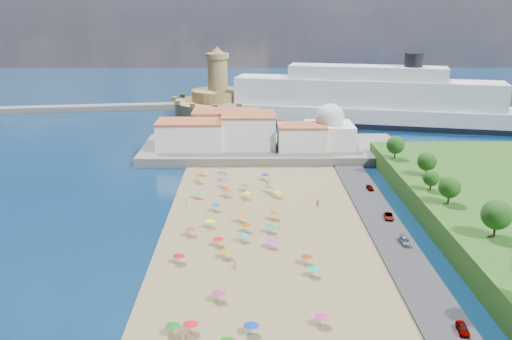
{
  "coord_description": "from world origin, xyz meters",
  "views": [
    {
      "loc": [
        2.22,
        -121.27,
        50.91
      ],
      "look_at": [
        4.0,
        25.0,
        8.0
      ],
      "focal_mm": 40.0,
      "sensor_mm": 36.0,
      "label": 1
    }
  ],
  "objects": [
    {
      "name": "waterfront_buildings",
      "position": [
        -3.05,
        73.64,
        7.88
      ],
      "size": [
        57.0,
        29.0,
        11.0
      ],
      "color": "silver",
      "rests_on": "terrace"
    },
    {
      "name": "terrace",
      "position": [
        10.0,
        73.0,
        1.5
      ],
      "size": [
        90.0,
        36.0,
        3.0
      ],
      "primitive_type": "cube",
      "color": "#59544C",
      "rests_on": "ground"
    },
    {
      "name": "ground",
      "position": [
        0.0,
        0.0,
        0.0
      ],
      "size": [
        700.0,
        700.0,
        0.0
      ],
      "primitive_type": "plane",
      "color": "#071938",
      "rests_on": "ground"
    },
    {
      "name": "domed_building",
      "position": [
        30.0,
        71.0,
        8.97
      ],
      "size": [
        16.0,
        16.0,
        15.0
      ],
      "color": "silver",
      "rests_on": "terrace"
    },
    {
      "name": "jetty",
      "position": [
        -12.0,
        108.0,
        1.2
      ],
      "size": [
        18.0,
        70.0,
        2.4
      ],
      "primitive_type": "cube",
      "color": "#59544C",
      "rests_on": "ground"
    },
    {
      "name": "cruise_ship",
      "position": [
        52.51,
        122.03,
        9.2
      ],
      "size": [
        143.14,
        53.88,
        31.06
      ],
      "color": "black",
      "rests_on": "ground"
    },
    {
      "name": "beachgoers",
      "position": [
        0.82,
        -3.16,
        1.14
      ],
      "size": [
        36.96,
        96.47,
        1.89
      ],
      "color": "tan",
      "rests_on": "beach"
    },
    {
      "name": "hillside_trees",
      "position": [
        48.23,
        -6.21,
        10.09
      ],
      "size": [
        11.37,
        105.55,
        7.75
      ],
      "color": "#382314",
      "rests_on": "hillside"
    },
    {
      "name": "beach_parasols",
      "position": [
        -0.85,
        -7.26,
        2.15
      ],
      "size": [
        29.59,
        114.22,
        2.2
      ],
      "color": "gray",
      "rests_on": "beach"
    },
    {
      "name": "parked_cars",
      "position": [
        36.0,
        -4.4,
        1.37
      ],
      "size": [
        2.72,
        76.01,
        1.42
      ],
      "color": "gray",
      "rests_on": "promenade"
    },
    {
      "name": "breakwater",
      "position": [
        -110.0,
        153.0,
        1.3
      ],
      "size": [
        199.03,
        34.77,
        2.6
      ],
      "primitive_type": "cube",
      "rotation": [
        0.0,
        0.0,
        0.14
      ],
      "color": "#59544C",
      "rests_on": "ground"
    },
    {
      "name": "fortress",
      "position": [
        -12.0,
        138.0,
        6.68
      ],
      "size": [
        40.0,
        40.0,
        32.4
      ],
      "color": "#9F894F",
      "rests_on": "ground"
    }
  ]
}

